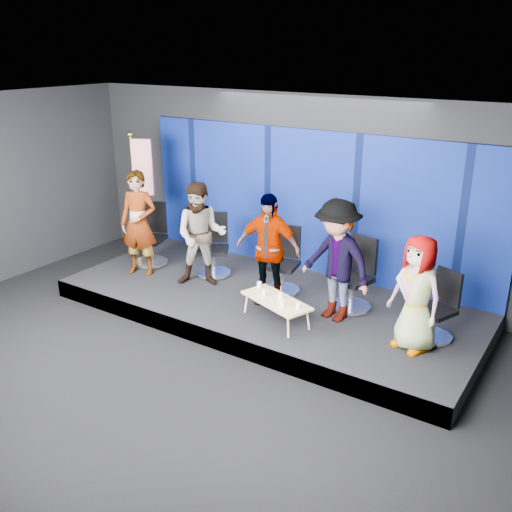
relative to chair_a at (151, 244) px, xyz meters
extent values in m
plane|color=black|center=(2.69, -2.60, -0.69)|extent=(10.00, 10.00, 0.00)
cube|color=black|center=(2.69, 1.40, 1.06)|extent=(10.00, 0.02, 3.50)
cube|color=black|center=(2.69, -2.60, 2.81)|extent=(10.00, 8.00, 0.02)
cube|color=black|center=(2.69, -0.10, -0.54)|extent=(7.00, 3.00, 0.30)
cube|color=navy|center=(2.69, 1.35, 0.91)|extent=(7.00, 0.08, 2.60)
cylinder|color=silver|center=(0.02, -0.06, -0.35)|extent=(0.84, 0.84, 0.07)
cylinder|color=silver|center=(0.02, -0.06, -0.10)|extent=(0.08, 0.08, 0.44)
cube|color=black|center=(0.02, -0.06, 0.12)|extent=(0.67, 0.67, 0.08)
cube|color=black|center=(-0.06, 0.19, 0.49)|extent=(0.48, 0.20, 0.61)
imported|color=black|center=(0.19, -0.48, 0.57)|extent=(0.80, 0.65, 1.91)
cylinder|color=silver|center=(1.37, 0.17, -0.36)|extent=(0.87, 0.87, 0.06)
cylinder|color=silver|center=(1.37, 0.17, -0.11)|extent=(0.07, 0.07, 0.42)
cube|color=black|center=(1.37, 0.17, 0.10)|extent=(0.69, 0.69, 0.07)
cube|color=black|center=(1.24, 0.39, 0.45)|extent=(0.43, 0.28, 0.58)
imported|color=black|center=(1.45, -0.27, 0.53)|extent=(1.11, 1.04, 1.83)
cylinder|color=silver|center=(2.80, 0.19, -0.36)|extent=(0.74, 0.74, 0.06)
cylinder|color=silver|center=(2.80, 0.19, -0.11)|extent=(0.07, 0.07, 0.42)
cube|color=black|center=(2.80, 0.19, 0.10)|extent=(0.60, 0.60, 0.07)
cube|color=black|center=(2.75, 0.44, 0.45)|extent=(0.47, 0.14, 0.58)
imported|color=black|center=(2.80, -0.26, 0.53)|extent=(1.14, 0.64, 1.83)
cylinder|color=silver|center=(4.06, 0.23, -0.35)|extent=(0.80, 0.80, 0.07)
cylinder|color=silver|center=(4.06, 0.23, -0.10)|extent=(0.08, 0.08, 0.44)
cube|color=black|center=(4.06, 0.23, 0.12)|extent=(0.64, 0.64, 0.08)
cube|color=black|center=(4.12, 0.49, 0.48)|extent=(0.48, 0.17, 0.60)
imported|color=black|center=(3.98, -0.21, 0.56)|extent=(1.35, 0.97, 1.89)
cylinder|color=silver|center=(5.46, -0.04, -0.36)|extent=(0.75, 0.75, 0.06)
cylinder|color=silver|center=(5.46, -0.04, -0.14)|extent=(0.07, 0.07, 0.38)
cube|color=black|center=(5.46, -0.04, 0.05)|extent=(0.60, 0.60, 0.07)
cube|color=black|center=(5.55, 0.18, 0.37)|extent=(0.41, 0.21, 0.52)
imported|color=black|center=(5.29, -0.45, 0.44)|extent=(0.94, 0.79, 1.65)
cube|color=tan|center=(3.29, -0.79, -0.05)|extent=(1.26, 0.85, 0.04)
cylinder|color=tan|center=(2.74, -0.80, -0.23)|extent=(0.03, 0.03, 0.32)
cylinder|color=tan|center=(2.87, -0.44, -0.23)|extent=(0.03, 0.03, 0.32)
cylinder|color=tan|center=(3.70, -1.14, -0.23)|extent=(0.03, 0.03, 0.32)
cylinder|color=tan|center=(3.83, -0.78, -0.23)|extent=(0.03, 0.03, 0.32)
cylinder|color=white|center=(2.82, -0.54, 0.02)|extent=(0.08, 0.08, 0.09)
cylinder|color=white|center=(3.04, -0.76, 0.01)|extent=(0.07, 0.07, 0.09)
cylinder|color=white|center=(3.32, -0.72, 0.02)|extent=(0.08, 0.08, 0.09)
cylinder|color=white|center=(3.48, -0.94, 0.02)|extent=(0.09, 0.09, 0.10)
cylinder|color=white|center=(3.71, -0.87, 0.01)|extent=(0.07, 0.07, 0.09)
cylinder|color=black|center=(-0.56, 0.21, -0.34)|extent=(0.33, 0.33, 0.10)
cylinder|color=#AF9C38|center=(-0.56, 0.21, 0.84)|extent=(0.04, 0.04, 2.24)
sphere|color=#AF9C38|center=(-0.56, 0.21, 2.01)|extent=(0.11, 0.11, 0.11)
cube|color=#B1142A|center=(-0.37, 0.28, 1.40)|extent=(0.37, 0.23, 1.07)
camera|label=1|loc=(7.33, -7.52, 3.60)|focal=40.00mm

